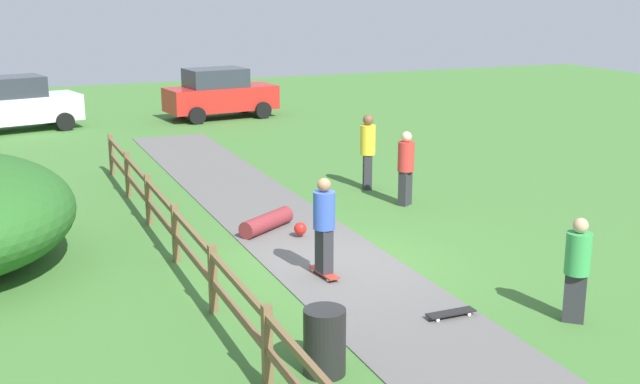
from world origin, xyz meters
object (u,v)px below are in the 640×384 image
at_px(bystander_yellow, 368,148).
at_px(parked_car_white, 15,104).
at_px(bystander_red, 406,165).
at_px(skater_fallen, 269,223).
at_px(bystander_green, 577,265).
at_px(trash_bin, 325,342).
at_px(skateboard_loose, 451,313).
at_px(skater_riding, 324,222).
at_px(parked_car_red, 220,93).

distance_m(bystander_yellow, parked_car_white, 14.46).
xyz_separation_m(bystander_red, bystander_yellow, (-0.14, 1.72, 0.09)).
height_order(skater_fallen, bystander_green, bystander_green).
bearing_deg(bystander_green, skater_fallen, 114.32).
height_order(trash_bin, skater_fallen, trash_bin).
xyz_separation_m(bystander_yellow, bystander_green, (-0.72, -8.60, -0.16)).
distance_m(skater_fallen, skateboard_loose, 5.39).
bearing_deg(trash_bin, bystander_red, 54.35).
xyz_separation_m(skater_riding, parked_car_white, (-4.25, 17.62, -0.04)).
relative_size(skater_riding, bystander_green, 1.08).
bearing_deg(trash_bin, bystander_green, 1.26).
distance_m(bystander_red, parked_car_red, 13.96).
distance_m(bystander_yellow, bystander_green, 8.64).
bearing_deg(bystander_yellow, trash_bin, -119.24).
distance_m(skater_fallen, bystander_red, 3.77).
bearing_deg(parked_car_red, trash_bin, -102.19).
distance_m(skater_riding, parked_car_white, 18.12).
relative_size(skater_fallen, parked_car_white, 0.31).
height_order(bystander_red, parked_car_red, parked_car_red).
xyz_separation_m(trash_bin, parked_car_red, (4.52, 20.93, 0.51)).
height_order(skater_riding, parked_car_red, parked_car_red).
distance_m(skater_riding, bystander_yellow, 6.41).
bearing_deg(skater_riding, bystander_green, -49.42).
height_order(skater_riding, bystander_green, skater_riding).
bearing_deg(skater_riding, skater_fallen, 90.07).
distance_m(skater_fallen, bystander_green, 6.72).
height_order(trash_bin, bystander_green, bystander_green).
relative_size(bystander_green, parked_car_red, 0.37).
bearing_deg(trash_bin, skateboard_loose, 19.94).
bearing_deg(parked_car_white, bystander_red, -60.61).
height_order(trash_bin, skateboard_loose, trash_bin).
height_order(bystander_red, bystander_green, bystander_red).
bearing_deg(parked_car_red, parked_car_white, -179.96).
height_order(bystander_red, bystander_yellow, bystander_yellow).
bearing_deg(skateboard_loose, parked_car_white, 104.96).
bearing_deg(skateboard_loose, parked_car_red, 84.22).
bearing_deg(bystander_red, skater_riding, -134.48).
height_order(bystander_green, parked_car_red, parked_car_red).
relative_size(trash_bin, skateboard_loose, 1.12).
xyz_separation_m(skateboard_loose, parked_car_white, (-5.35, 20.02, 0.87)).
xyz_separation_m(bystander_red, parked_car_white, (-7.86, 13.95, 0.00)).
relative_size(skater_riding, bystander_red, 1.02).
bearing_deg(skater_fallen, skateboard_loose, -78.21).
xyz_separation_m(trash_bin, skater_riding, (1.40, 3.30, 0.55)).
xyz_separation_m(bystander_red, bystander_green, (-0.86, -6.88, -0.06)).
bearing_deg(skater_fallen, bystander_green, -65.68).
relative_size(trash_bin, parked_car_white, 0.20).
relative_size(bystander_red, bystander_green, 1.06).
relative_size(skateboard_loose, bystander_green, 0.49).
distance_m(skateboard_loose, bystander_red, 6.63).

